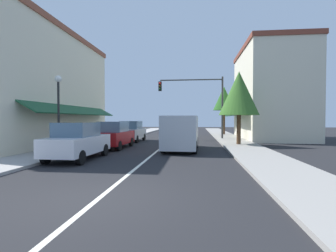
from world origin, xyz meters
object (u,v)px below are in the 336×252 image
(parked_car_second_left, at_px, (114,135))
(van_in_lane, at_px, (181,132))
(traffic_signal_mast_arm, at_px, (200,96))
(tree_right_near, at_px, (239,94))
(parked_car_third_left, at_px, (131,131))
(tree_right_far, at_px, (224,99))
(street_lamp_left_near, at_px, (58,101))
(parked_car_nearest_left, at_px, (78,141))

(parked_car_second_left, xyz_separation_m, van_in_lane, (4.50, -0.48, 0.27))
(traffic_signal_mast_arm, height_order, tree_right_near, traffic_signal_mast_arm)
(parked_car_third_left, height_order, tree_right_near, tree_right_near)
(van_in_lane, bearing_deg, tree_right_far, 76.29)
(van_in_lane, relative_size, street_lamp_left_near, 1.22)
(parked_car_nearest_left, bearing_deg, parked_car_second_left, 88.54)
(van_in_lane, xyz_separation_m, street_lamp_left_near, (-6.49, -2.79, 1.78))
(van_in_lane, xyz_separation_m, traffic_signal_mast_arm, (1.25, 8.69, 2.97))
(parked_car_second_left, distance_m, tree_right_near, 9.34)
(parked_car_second_left, distance_m, traffic_signal_mast_arm, 10.54)
(tree_right_near, distance_m, tree_right_far, 12.25)
(traffic_signal_mast_arm, relative_size, tree_right_far, 1.06)
(traffic_signal_mast_arm, bearing_deg, van_in_lane, -98.17)
(tree_right_near, height_order, tree_right_far, tree_right_far)
(traffic_signal_mast_arm, relative_size, tree_right_near, 1.14)
(parked_car_third_left, xyz_separation_m, van_in_lane, (4.63, -5.63, 0.27))
(parked_car_third_left, bearing_deg, parked_car_nearest_left, -89.38)
(parked_car_second_left, relative_size, tree_right_near, 0.77)
(parked_car_nearest_left, distance_m, van_in_lane, 6.37)
(street_lamp_left_near, bearing_deg, parked_car_second_left, 58.68)
(parked_car_nearest_left, distance_m, traffic_signal_mast_arm, 14.65)
(traffic_signal_mast_arm, distance_m, tree_right_near, 6.23)
(parked_car_third_left, relative_size, street_lamp_left_near, 0.96)
(van_in_lane, bearing_deg, parked_car_nearest_left, -135.82)
(tree_right_near, bearing_deg, street_lamp_left_near, -150.63)
(van_in_lane, relative_size, traffic_signal_mast_arm, 0.85)
(traffic_signal_mast_arm, distance_m, street_lamp_left_near, 13.90)
(street_lamp_left_near, distance_m, tree_right_near, 12.04)
(parked_car_nearest_left, relative_size, tree_right_near, 0.77)
(parked_car_third_left, xyz_separation_m, tree_right_far, (8.84, 9.71, 3.50))
(tree_right_near, bearing_deg, van_in_lane, -142.08)
(parked_car_nearest_left, xyz_separation_m, tree_right_far, (8.89, 19.65, 3.50))
(parked_car_third_left, height_order, van_in_lane, van_in_lane)
(van_in_lane, xyz_separation_m, tree_right_near, (3.98, 3.10, 2.64))
(tree_right_far, bearing_deg, traffic_signal_mast_arm, -113.99)
(parked_car_second_left, distance_m, tree_right_far, 17.57)
(parked_car_third_left, xyz_separation_m, tree_right_near, (8.62, -2.52, 2.91))
(van_in_lane, height_order, tree_right_near, tree_right_near)
(street_lamp_left_near, height_order, tree_right_near, tree_right_near)
(street_lamp_left_near, relative_size, tree_right_far, 0.74)
(van_in_lane, relative_size, tree_right_near, 0.97)
(parked_car_third_left, bearing_deg, tree_right_far, 48.64)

